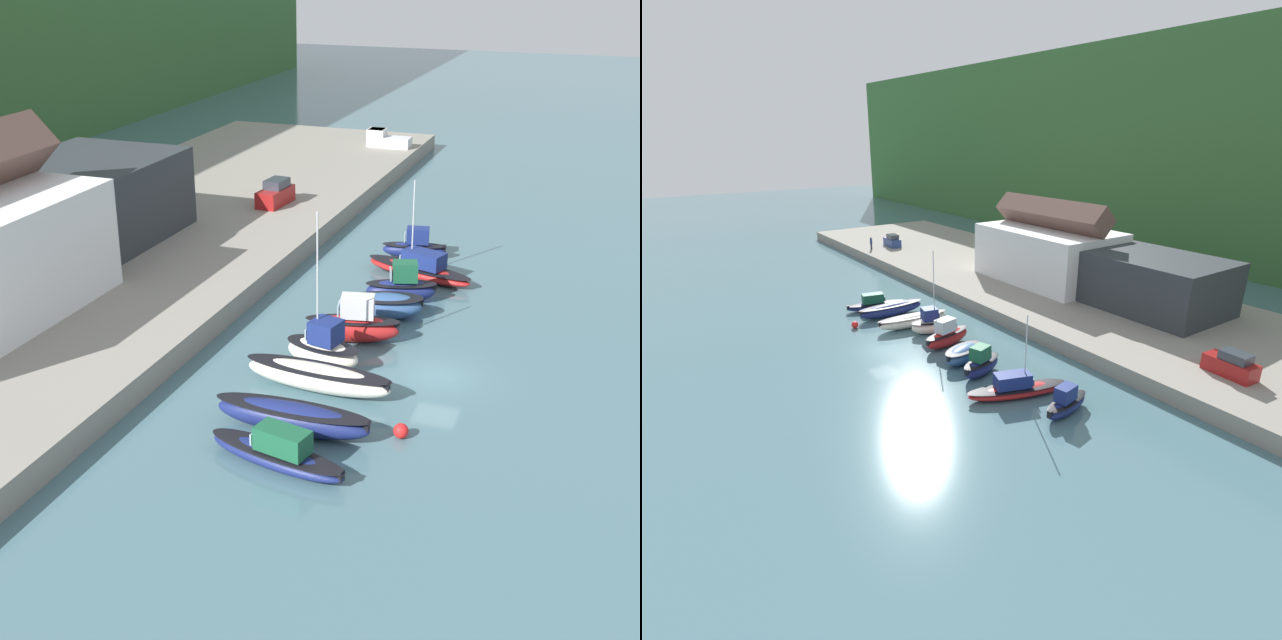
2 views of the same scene
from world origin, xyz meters
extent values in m
plane|color=#476B75|center=(0.00, 0.00, 0.00)|extent=(320.00, 320.00, 0.00)
cube|color=gray|center=(0.00, 26.87, 0.77)|extent=(116.94, 25.61, 1.53)
cube|color=#2D3338|center=(10.01, 29.43, 4.58)|extent=(15.35, 10.61, 6.09)
cube|color=slate|center=(10.01, 24.18, 4.58)|extent=(14.58, 0.10, 3.65)
ellipsoid|color=navy|center=(-11.61, 4.91, 0.46)|extent=(3.20, 7.43, 0.92)
ellipsoid|color=black|center=(-11.61, 4.91, 0.78)|extent=(3.30, 7.59, 0.12)
cube|color=#195638|center=(-11.68, 4.56, 1.49)|extent=(1.79, 2.75, 1.13)
cube|color=#8CA5B2|center=(-11.38, 5.94, 1.32)|extent=(1.15, 0.34, 0.57)
cube|color=black|center=(-12.34, 1.55, 0.65)|extent=(0.41, 0.35, 0.56)
ellipsoid|color=navy|center=(-8.47, 5.38, 0.78)|extent=(1.90, 8.07, 1.55)
ellipsoid|color=black|center=(-8.47, 5.38, 1.32)|extent=(1.97, 8.23, 0.12)
cube|color=black|center=(-8.49, 1.55, 1.09)|extent=(0.36, 0.28, 0.56)
ellipsoid|color=white|center=(-3.83, 5.75, 0.75)|extent=(2.45, 8.45, 1.49)
ellipsoid|color=black|center=(-3.83, 5.75, 1.27)|extent=(2.53, 8.62, 0.12)
cube|color=black|center=(-4.09, 1.80, 1.04)|extent=(0.38, 0.30, 0.56)
ellipsoid|color=white|center=(-1.02, 6.49, 0.80)|extent=(3.00, 4.85, 1.59)
ellipsoid|color=black|center=(-1.02, 6.49, 1.35)|extent=(3.10, 4.96, 0.12)
cube|color=navy|center=(-1.06, 6.27, 2.24)|extent=(1.86, 1.88, 1.30)
cube|color=#8CA5B2|center=(-0.86, 7.19, 2.05)|extent=(1.39, 0.40, 0.65)
cylinder|color=silver|center=(-0.94, 6.82, 5.36)|extent=(0.10, 0.10, 7.54)
ellipsoid|color=red|center=(2.90, 5.97, 0.83)|extent=(2.90, 5.91, 1.66)
ellipsoid|color=black|center=(2.90, 5.97, 1.41)|extent=(2.99, 6.03, 0.12)
cube|color=silver|center=(2.97, 5.69, 2.32)|extent=(1.68, 2.22, 1.31)
cube|color=#8CA5B2|center=(2.72, 6.81, 2.12)|extent=(1.14, 0.35, 0.66)
cube|color=black|center=(3.49, 3.34, 1.16)|extent=(0.41, 0.35, 0.56)
ellipsoid|color=#33568E|center=(7.11, 5.10, 0.83)|extent=(3.47, 5.15, 1.66)
ellipsoid|color=black|center=(7.11, 5.10, 1.41)|extent=(3.58, 5.27, 0.12)
cube|color=black|center=(7.75, 2.95, 1.16)|extent=(0.42, 0.37, 0.56)
ellipsoid|color=navy|center=(10.13, 4.92, 0.77)|extent=(3.13, 4.98, 1.55)
ellipsoid|color=black|center=(10.13, 4.92, 1.31)|extent=(3.23, 5.09, 0.12)
cube|color=#195638|center=(10.20, 4.70, 2.19)|extent=(1.75, 1.96, 1.29)
cube|color=#8CA5B2|center=(9.89, 5.62, 2.00)|extent=(1.14, 0.47, 0.64)
cube|color=black|center=(10.83, 2.82, 1.08)|extent=(0.43, 0.38, 0.56)
ellipsoid|color=red|center=(15.02, 4.93, 0.48)|extent=(4.64, 8.65, 0.96)
ellipsoid|color=black|center=(15.02, 4.93, 0.82)|extent=(4.77, 8.84, 0.12)
cube|color=navy|center=(14.89, 4.53, 1.53)|extent=(2.38, 3.29, 1.14)
cube|color=#8CA5B2|center=(15.42, 6.08, 1.36)|extent=(1.31, 0.53, 0.57)
cylinder|color=silver|center=(15.23, 5.53, 4.04)|extent=(0.10, 0.10, 6.14)
ellipsoid|color=navy|center=(19.24, 6.36, 0.61)|extent=(2.41, 5.01, 1.22)
ellipsoid|color=black|center=(19.24, 6.36, 1.03)|extent=(2.49, 5.12, 0.12)
cube|color=navy|center=(19.28, 6.12, 1.82)|extent=(1.42, 1.87, 1.20)
cube|color=#8CA5B2|center=(19.09, 7.09, 1.64)|extent=(1.00, 0.30, 0.60)
cube|color=black|center=(19.69, 4.12, 0.85)|extent=(0.41, 0.35, 0.56)
cube|color=maroon|center=(24.44, 20.05, 2.23)|extent=(4.33, 2.12, 1.40)
cube|color=#333842|center=(24.76, 20.03, 3.31)|extent=(2.42, 1.70, 0.76)
cube|color=silver|center=(50.24, 16.67, 2.08)|extent=(2.01, 3.52, 1.10)
cube|color=silver|center=(50.23, 18.70, 2.48)|extent=(1.91, 1.90, 1.90)
cube|color=#2D333D|center=(50.23, 18.70, 3.18)|extent=(1.81, 1.63, 0.50)
sphere|color=red|center=(-7.16, 0.17, 0.38)|extent=(0.76, 0.76, 0.76)
camera|label=1|loc=(-44.15, -9.13, 22.50)|focal=50.00mm
camera|label=2|loc=(42.49, -19.69, 20.46)|focal=28.00mm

